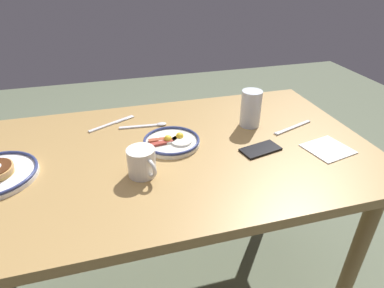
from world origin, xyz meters
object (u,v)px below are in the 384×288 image
paper_napkin (328,149)px  tea_spoon (150,125)px  butter_knife (112,124)px  coffee_mug (142,162)px  fork_near (292,128)px  drinking_glass (251,110)px  cell_phone (261,149)px  plate_center_pancakes (172,141)px

paper_napkin → tea_spoon: size_ratio=0.78×
butter_knife → coffee_mug: bearing=101.2°
fork_near → butter_knife: bearing=-18.1°
drinking_glass → fork_near: drinking_glass is taller
cell_phone → tea_spoon: tea_spoon is taller
drinking_glass → cell_phone: 0.21m
butter_knife → cell_phone: bearing=145.2°
cell_phone → fork_near: cell_phone is taller
plate_center_pancakes → drinking_glass: drinking_glass is taller
plate_center_pancakes → coffee_mug: size_ratio=1.81×
tea_spoon → plate_center_pancakes: bearing=108.7°
drinking_glass → butter_knife: drinking_glass is taller
drinking_glass → butter_knife: bearing=-16.0°
butter_knife → tea_spoon: (-0.15, 0.06, 0.00)m
plate_center_pancakes → cell_phone: bearing=157.1°
fork_near → tea_spoon: tea_spoon is taller
butter_knife → plate_center_pancakes: bearing=132.3°
plate_center_pancakes → coffee_mug: bearing=51.4°
butter_knife → tea_spoon: 0.16m
drinking_glass → butter_knife: size_ratio=0.77×
plate_center_pancakes → tea_spoon: (0.06, -0.17, -0.01)m
plate_center_pancakes → tea_spoon: 0.18m
fork_near → tea_spoon: size_ratio=1.03×
coffee_mug → butter_knife: bearing=-78.8°
coffee_mug → tea_spoon: 0.34m
coffee_mug → butter_knife: size_ratio=0.60×
tea_spoon → coffee_mug: bearing=77.5°
cell_phone → paper_napkin: 0.25m
cell_phone → tea_spoon: (0.36, -0.29, 0.00)m
plate_center_pancakes → drinking_glass: size_ratio=1.41×
drinking_glass → paper_napkin: drinking_glass is taller
cell_phone → butter_knife: size_ratio=0.74×
drinking_glass → paper_napkin: size_ratio=1.00×
butter_knife → paper_napkin: bearing=151.1°
plate_center_pancakes → butter_knife: 0.31m
cell_phone → butter_knife: cell_phone is taller
coffee_mug → cell_phone: (-0.43, -0.03, -0.04)m
cell_phone → tea_spoon: bearing=-52.2°
cell_phone → paper_napkin: cell_phone is taller
coffee_mug → drinking_glass: (-0.47, -0.23, 0.02)m
cell_phone → fork_near: (-0.20, -0.12, -0.00)m
coffee_mug → paper_napkin: 0.67m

